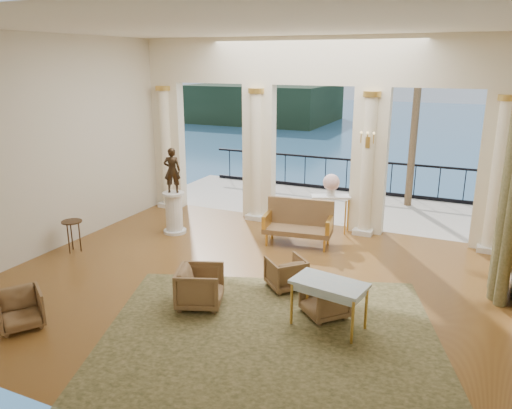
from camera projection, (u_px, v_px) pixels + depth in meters
The scene contains 21 objects.
floor at pixel (243, 284), 9.20m from camera, with size 9.00×9.00×0.00m, color #4B250D.
room_walls at pixel (209, 136), 7.42m from camera, with size 9.00×9.00×9.00m.
arcade at pixel (313, 121), 11.82m from camera, with size 9.00×0.56×4.50m.
terrace at pixel (331, 206), 14.28m from camera, with size 10.00×3.60×0.10m, color #C0B29F.
balustrade at pixel (346, 178), 15.55m from camera, with size 9.00×0.06×1.03m.
palm_tree at pixel (421, 55), 13.03m from camera, with size 2.00×2.00×4.50m.
headland at pixel (265, 103), 83.13m from camera, with size 22.00×18.00×6.00m, color black.
sea at pixel (449, 141), 63.31m from camera, with size 160.00×160.00×0.00m, color #275388.
wall_sconce at pixel (368, 141), 11.09m from camera, with size 0.30×0.11×0.33m.
rug at pixel (270, 333), 7.52m from camera, with size 4.97×3.87×0.02m, color #2A3016.
armchair_a at pixel (20, 308), 7.64m from camera, with size 0.63×0.59×0.65m, color #48361C.
armchair_b at pixel (324, 298), 7.95m from camera, with size 0.62×0.58×0.64m, color #48361C.
armchair_c at pixel (286, 271), 8.94m from camera, with size 0.62×0.58×0.64m, color #48361C.
armchair_d at pixel (200, 285), 8.28m from camera, with size 0.73×0.68×0.75m, color #48361C.
settee at pixel (299, 222), 11.08m from camera, with size 1.57×0.84×0.99m.
game_table at pixel (329, 287), 7.52m from camera, with size 1.20×0.79×0.76m.
pedestal at pixel (174, 213), 11.78m from camera, with size 0.54×0.54×0.99m.
statue at pixel (172, 170), 11.49m from camera, with size 0.39×0.25×1.06m, color black.
console_table at pixel (330, 202), 11.86m from camera, with size 0.98×0.69×0.87m.
urn at pixel (331, 183), 11.74m from camera, with size 0.39×0.39×0.52m.
side_table at pixel (72, 225), 10.57m from camera, with size 0.43×0.43×0.69m.
Camera 1 is at (3.71, -7.57, 3.98)m, focal length 35.00 mm.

